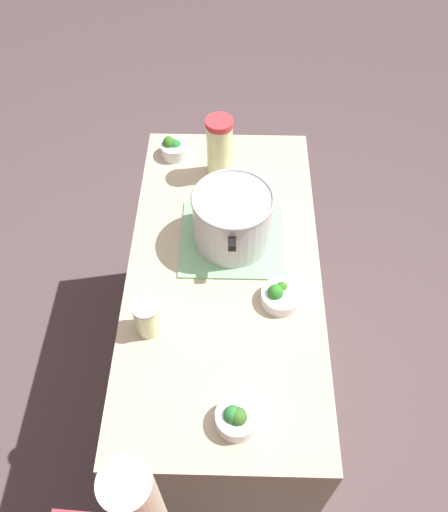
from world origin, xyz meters
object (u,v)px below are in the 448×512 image
at_px(broccoli_bowl_center, 236,418).
at_px(lemonade_pitcher, 219,148).
at_px(mason_jar, 147,317).
at_px(broccoli_bowl_back, 280,296).
at_px(broccoli_bowl_front, 174,148).
at_px(cooking_pot, 233,218).

bearing_deg(broccoli_bowl_center, lemonade_pitcher, -175.74).
xyz_separation_m(mason_jar, broccoli_bowl_back, (-0.11, 0.40, -0.04)).
height_order(mason_jar, broccoli_bowl_center, mason_jar).
height_order(lemonade_pitcher, broccoli_bowl_center, lemonade_pitcher).
bearing_deg(lemonade_pitcher, broccoli_bowl_front, -119.60).
relative_size(broccoli_bowl_front, broccoli_bowl_back, 0.87).
xyz_separation_m(lemonade_pitcher, broccoli_bowl_back, (0.57, 0.20, -0.10)).
relative_size(cooking_pot, broccoli_bowl_front, 3.07).
relative_size(broccoli_bowl_front, broccoli_bowl_center, 0.95).
xyz_separation_m(broccoli_bowl_front, broccoli_bowl_back, (0.67, 0.39, -0.01)).
bearing_deg(lemonade_pitcher, mason_jar, -15.87).
bearing_deg(lemonade_pitcher, cooking_pot, 9.12).
bearing_deg(broccoli_bowl_back, mason_jar, -74.59).
distance_m(broccoli_bowl_front, broccoli_bowl_back, 0.77).
bearing_deg(mason_jar, broccoli_bowl_back, 105.41).
distance_m(lemonade_pitcher, broccoli_bowl_center, 0.97).
bearing_deg(broccoli_bowl_front, broccoli_bowl_center, 13.33).
height_order(cooking_pot, broccoli_bowl_back, cooking_pot).
relative_size(mason_jar, broccoli_bowl_back, 1.01).
height_order(mason_jar, broccoli_bowl_back, mason_jar).
bearing_deg(cooking_pot, mason_jar, -34.79).
xyz_separation_m(lemonade_pitcher, broccoli_bowl_front, (-0.10, -0.18, -0.09)).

